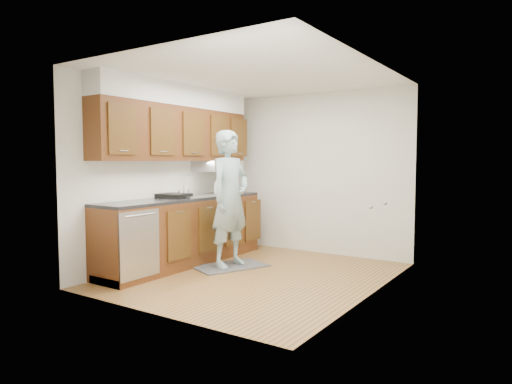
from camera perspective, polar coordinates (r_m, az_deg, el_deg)
floor at (r=5.88m, az=-0.00°, el=-10.38°), size 3.50×3.50×0.00m
ceiling at (r=5.79m, az=-0.00°, el=14.37°), size 3.50×3.50×0.00m
wall_left at (r=6.64m, az=-10.86°, el=2.13°), size 0.02×3.50×2.50m
wall_right at (r=5.03m, az=14.41°, el=1.49°), size 0.02×3.50×2.50m
wall_back at (r=7.22m, az=7.70°, el=2.31°), size 3.00×0.02×2.50m
counter at (r=6.50m, az=-8.89°, el=-4.62°), size 0.64×2.80×1.30m
upper_cabinets at (r=6.57m, az=-9.61°, el=8.22°), size 0.47×2.80×1.21m
closet_door at (r=5.33m, az=15.30°, el=-0.82°), size 0.02×1.22×2.05m
floor_mat at (r=6.33m, az=-3.22°, el=-9.25°), size 0.90×1.11×0.02m
person at (r=6.17m, az=-3.25°, el=0.31°), size 0.55×0.77×2.09m
soap_bottle_a at (r=6.97m, az=-4.92°, el=0.78°), size 0.14×0.14×0.26m
soap_bottle_b at (r=7.00m, az=-4.45°, el=0.53°), size 0.09×0.09×0.19m
soda_can at (r=6.72m, az=-4.61°, el=0.09°), size 0.07×0.07×0.13m
steel_can at (r=6.77m, az=-4.10°, el=0.05°), size 0.07×0.07×0.11m
dish_rack at (r=6.35m, az=-10.24°, el=-0.47°), size 0.44×0.38×0.06m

